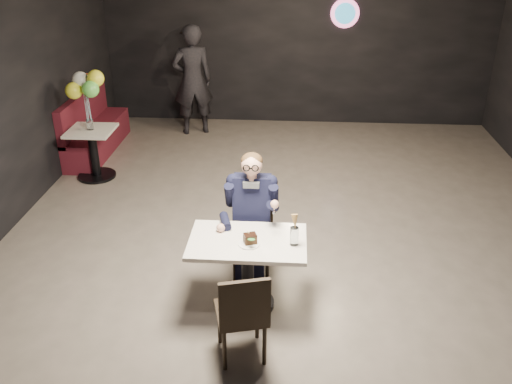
# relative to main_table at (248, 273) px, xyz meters

# --- Properties ---
(floor) EXTENTS (9.00, 9.00, 0.00)m
(floor) POSITION_rel_main_table_xyz_m (0.45, 1.13, -0.38)
(floor) COLOR slate
(floor) RESTS_ON ground
(wall_sign) EXTENTS (0.50, 0.06, 0.50)m
(wall_sign) POSITION_rel_main_table_xyz_m (1.25, 5.60, 1.62)
(wall_sign) COLOR pink
(wall_sign) RESTS_ON floor
(main_table) EXTENTS (1.10, 0.70, 0.75)m
(main_table) POSITION_rel_main_table_xyz_m (0.00, 0.00, 0.00)
(main_table) COLOR white
(main_table) RESTS_ON floor
(chair_far) EXTENTS (0.42, 0.46, 0.92)m
(chair_far) POSITION_rel_main_table_xyz_m (-0.00, 0.55, 0.09)
(chair_far) COLOR black
(chair_far) RESTS_ON floor
(chair_near) EXTENTS (0.52, 0.55, 0.92)m
(chair_near) POSITION_rel_main_table_xyz_m (0.00, -0.68, 0.09)
(chair_near) COLOR black
(chair_near) RESTS_ON floor
(seated_man) EXTENTS (0.60, 0.80, 1.44)m
(seated_man) POSITION_rel_main_table_xyz_m (-0.00, 0.55, 0.34)
(seated_man) COLOR black
(seated_man) RESTS_ON floor
(dessert_plate) EXTENTS (0.20, 0.20, 0.01)m
(dessert_plate) POSITION_rel_main_table_xyz_m (0.02, -0.08, 0.38)
(dessert_plate) COLOR white
(dessert_plate) RESTS_ON main_table
(cake_slice) EXTENTS (0.14, 0.12, 0.08)m
(cake_slice) POSITION_rel_main_table_xyz_m (0.03, -0.06, 0.43)
(cake_slice) COLOR black
(cake_slice) RESTS_ON dessert_plate
(mint_leaf) EXTENTS (0.07, 0.04, 0.01)m
(mint_leaf) POSITION_rel_main_table_xyz_m (0.05, -0.14, 0.47)
(mint_leaf) COLOR #2A8130
(mint_leaf) RESTS_ON cake_slice
(sundae_glass) EXTENTS (0.08, 0.08, 0.18)m
(sundae_glass) POSITION_rel_main_table_xyz_m (0.43, -0.05, 0.46)
(sundae_glass) COLOR silver
(sundae_glass) RESTS_ON main_table
(wafer_cone) EXTENTS (0.08, 0.08, 0.13)m
(wafer_cone) POSITION_rel_main_table_xyz_m (0.43, -0.05, 0.62)
(wafer_cone) COLOR tan
(wafer_cone) RESTS_ON sundae_glass
(booth_bench) EXTENTS (0.49, 1.96, 0.98)m
(booth_bench) POSITION_rel_main_table_xyz_m (-2.80, 3.87, 0.11)
(booth_bench) COLOR #4D101D
(booth_bench) RESTS_ON floor
(side_table) EXTENTS (0.64, 0.64, 0.80)m
(side_table) POSITION_rel_main_table_xyz_m (-2.50, 2.87, 0.02)
(side_table) COLOR white
(side_table) RESTS_ON floor
(balloon_vase) EXTENTS (0.10, 0.10, 0.15)m
(balloon_vase) POSITION_rel_main_table_xyz_m (-2.50, 2.87, 0.45)
(balloon_vase) COLOR silver
(balloon_vase) RESTS_ON side_table
(balloon_bunch) EXTENTS (0.43, 0.43, 0.71)m
(balloon_bunch) POSITION_rel_main_table_xyz_m (-2.50, 2.87, 0.88)
(balloon_bunch) COLOR #FFFC35
(balloon_bunch) RESTS_ON balloon_vase
(passerby) EXTENTS (0.81, 0.66, 1.91)m
(passerby) POSITION_rel_main_table_xyz_m (-1.37, 4.89, 0.58)
(passerby) COLOR black
(passerby) RESTS_ON floor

